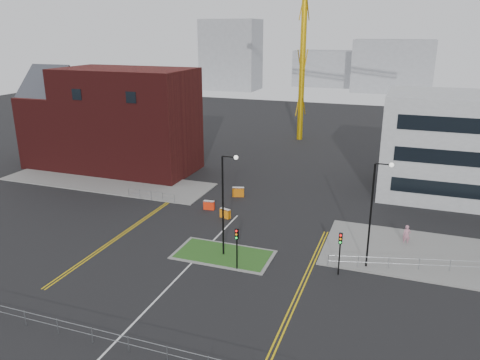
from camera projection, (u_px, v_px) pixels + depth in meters
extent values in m
plane|color=black|center=(158.00, 298.00, 34.57)|extent=(200.00, 200.00, 0.00)
cube|color=slate|center=(106.00, 182.00, 60.71)|extent=(28.00, 8.00, 0.12)
cube|color=slate|center=(466.00, 261.00, 39.97)|extent=(24.00, 10.00, 0.12)
cube|color=slate|center=(223.00, 255.00, 41.07)|extent=(8.60, 4.60, 0.08)
cube|color=#28531B|center=(223.00, 254.00, 41.07)|extent=(8.00, 4.00, 0.12)
cube|color=#441111|center=(128.00, 121.00, 63.94)|extent=(18.00, 10.00, 14.00)
cube|color=black|center=(77.00, 94.00, 59.51)|extent=(1.40, 0.10, 1.40)
cube|color=black|center=(131.00, 97.00, 56.93)|extent=(1.40, 0.10, 1.40)
cube|color=#441111|center=(58.00, 129.00, 68.44)|extent=(6.00, 10.00, 10.00)
cube|color=#2D3038|center=(54.00, 95.00, 66.90)|extent=(6.40, 8.49, 8.49)
cylinder|color=gold|center=(303.00, 38.00, 79.07)|extent=(1.00, 1.00, 35.00)
cylinder|color=black|center=(223.00, 207.00, 39.70)|extent=(0.16, 0.16, 9.00)
cylinder|color=black|center=(229.00, 157.00, 38.12)|extent=(1.20, 0.10, 0.10)
sphere|color=silver|center=(236.00, 157.00, 37.93)|extent=(0.36, 0.36, 0.36)
cylinder|color=black|center=(370.00, 217.00, 37.61)|extent=(0.16, 0.16, 9.00)
cylinder|color=black|center=(383.00, 164.00, 36.04)|extent=(1.20, 0.10, 0.10)
sphere|color=silver|center=(392.00, 165.00, 35.84)|extent=(0.36, 0.36, 0.36)
cylinder|color=black|center=(237.00, 253.00, 38.19)|extent=(0.12, 0.12, 3.00)
cube|color=black|center=(237.00, 234.00, 37.66)|extent=(0.28, 0.22, 0.90)
sphere|color=red|center=(236.00, 231.00, 37.46)|extent=(0.18, 0.18, 0.18)
sphere|color=orange|center=(236.00, 235.00, 37.55)|extent=(0.18, 0.18, 0.18)
sphere|color=#0CCC33|center=(236.00, 238.00, 37.64)|extent=(0.18, 0.18, 0.18)
cylinder|color=black|center=(339.00, 258.00, 37.39)|extent=(0.12, 0.12, 3.00)
cube|color=black|center=(341.00, 238.00, 36.87)|extent=(0.28, 0.22, 0.90)
sphere|color=red|center=(341.00, 235.00, 36.66)|extent=(0.18, 0.18, 0.18)
sphere|color=orange|center=(340.00, 239.00, 36.75)|extent=(0.18, 0.18, 0.18)
sphere|color=#0CCC33|center=(340.00, 242.00, 36.84)|extent=(0.18, 0.18, 0.18)
cylinder|color=gray|center=(109.00, 333.00, 28.88)|extent=(24.00, 0.04, 0.04)
cylinder|color=gray|center=(110.00, 339.00, 29.03)|extent=(24.00, 0.04, 0.04)
cylinder|color=gray|center=(151.00, 192.00, 53.91)|extent=(6.00, 0.04, 0.04)
cylinder|color=gray|center=(151.00, 196.00, 54.07)|extent=(6.00, 0.04, 0.04)
cylinder|color=gray|center=(129.00, 193.00, 55.04)|extent=(0.05, 0.05, 1.10)
cylinder|color=gray|center=(174.00, 199.00, 53.10)|extent=(0.05, 0.05, 1.10)
cylinder|color=gray|center=(451.00, 260.00, 37.92)|extent=(19.01, 5.04, 0.04)
cylinder|color=gray|center=(450.00, 266.00, 38.07)|extent=(19.01, 5.04, 0.04)
cylinder|color=gray|center=(328.00, 261.00, 38.90)|extent=(0.05, 0.05, 1.10)
cube|color=silver|center=(171.00, 284.00, 36.36)|extent=(0.15, 30.00, 0.01)
cube|color=gold|center=(128.00, 229.00, 46.43)|extent=(0.12, 24.00, 0.01)
cube|color=gold|center=(131.00, 229.00, 46.33)|extent=(0.12, 24.00, 0.01)
cube|color=gold|center=(302.00, 281.00, 36.87)|extent=(0.12, 20.00, 0.01)
cube|color=gold|center=(306.00, 281.00, 36.77)|extent=(0.12, 20.00, 0.01)
cube|color=gray|center=(231.00, 55.00, 151.52)|extent=(18.00, 12.00, 22.00)
cube|color=gray|center=(393.00, 66.00, 145.24)|extent=(24.00, 12.00, 16.00)
cube|color=gray|center=(339.00, 69.00, 160.62)|extent=(30.00, 12.00, 12.00)
imported|color=#BE7B8E|center=(407.00, 235.00, 42.87)|extent=(0.72, 0.50, 1.87)
cube|color=#FF300E|center=(209.00, 205.00, 51.35)|extent=(1.24, 0.53, 1.00)
cube|color=silver|center=(209.00, 201.00, 51.21)|extent=(1.24, 0.53, 0.12)
cube|color=#CE660B|center=(238.00, 192.00, 55.29)|extent=(1.45, 0.79, 1.15)
cube|color=silver|center=(238.00, 188.00, 55.13)|extent=(1.45, 0.79, 0.14)
cube|color=orange|center=(225.00, 213.00, 49.06)|extent=(1.26, 0.74, 1.00)
cube|color=silver|center=(225.00, 209.00, 48.92)|extent=(1.26, 0.74, 0.12)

